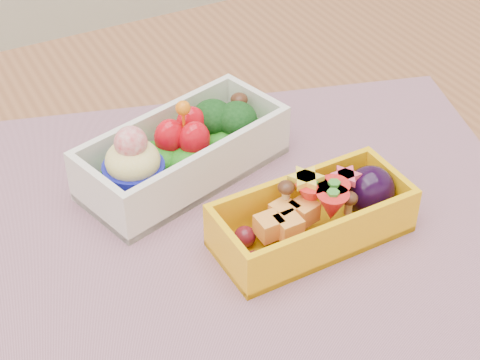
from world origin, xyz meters
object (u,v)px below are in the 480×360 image
bento_white (182,152)px  bento_yellow (316,215)px  table (252,331)px  placemat (235,224)px

bento_white → bento_yellow: bearing=-79.8°
table → placemat: size_ratio=2.49×
table → placemat: 0.10m
placemat → bento_white: (-0.01, 0.08, 0.03)m
placemat → bento_white: bento_white is taller
bento_yellow → placemat: bearing=136.4°
table → bento_yellow: size_ratio=7.81×
bento_white → bento_yellow: 0.13m
placemat → bento_white: bearing=97.8°
bento_white → bento_yellow: bento_white is taller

